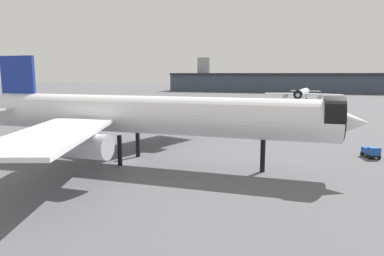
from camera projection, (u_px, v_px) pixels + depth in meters
ground at (127, 161)px, 54.79m from camera, size 900.00×900.00×0.00m
airliner_near_gate at (142, 115)px, 53.40m from camera, size 61.94×56.21×16.31m
airliner_far_taxiway at (302, 93)px, 160.29m from camera, size 34.19×38.01×10.40m
terminal_building at (292, 82)px, 257.82m from camera, size 184.96×51.30×25.57m
service_truck_front at (214, 121)px, 88.80m from camera, size 3.87×5.93×3.00m
baggage_tug_wing at (371, 152)px, 57.09m from camera, size 2.51×3.48×1.85m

